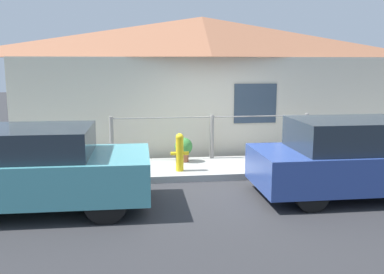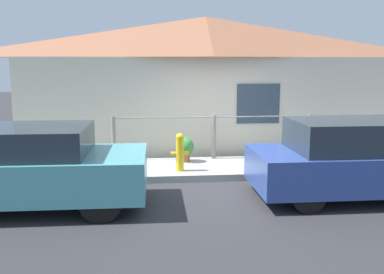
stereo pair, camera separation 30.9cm
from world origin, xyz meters
name	(u,v)px [view 1 (the left image)]	position (x,y,z in m)	size (l,w,h in m)	color
ground_plane	(225,181)	(0.00, 0.00, 0.00)	(60.00, 60.00, 0.00)	#2D2D30
sidewalk	(217,168)	(0.00, 0.87, 0.07)	(24.00, 1.74, 0.14)	#9E9E99
house	(203,45)	(0.00, 3.06, 2.92)	(10.05, 2.23, 3.66)	beige
fence	(212,134)	(0.00, 1.59, 0.73)	(4.90, 0.10, 1.06)	gray
car_left	(38,168)	(-3.47, -1.29, 0.71)	(3.65, 1.85, 1.39)	teal
car_right	(356,159)	(2.17, -1.29, 0.70)	(3.83, 1.71, 1.43)	#2D4793
fire_hydrant	(180,151)	(-0.91, 0.44, 0.57)	(0.39, 0.17, 0.82)	yellow
potted_plant_near_hydrant	(184,148)	(-0.72, 1.30, 0.47)	(0.42, 0.42, 0.58)	#9E5638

